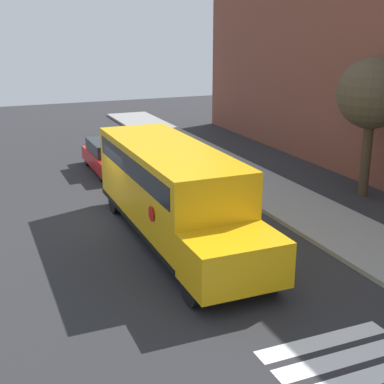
# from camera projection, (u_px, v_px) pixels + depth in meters

# --- Properties ---
(ground_plane) EXTENTS (60.00, 60.00, 0.00)m
(ground_plane) POSITION_uv_depth(u_px,v_px,m) (121.00, 218.00, 19.31)
(ground_plane) COLOR #28282B
(sidewalk_strip) EXTENTS (44.00, 3.00, 0.15)m
(sidewalk_strip) POSITION_uv_depth(u_px,v_px,m) (276.00, 194.00, 21.67)
(sidewalk_strip) COLOR gray
(sidewalk_strip) RESTS_ON ground
(school_bus) EXTENTS (9.55, 2.57, 2.98)m
(school_bus) POSITION_uv_depth(u_px,v_px,m) (172.00, 187.00, 17.04)
(school_bus) COLOR #EAA80F
(school_bus) RESTS_ON ground
(parked_car) EXTENTS (4.59, 1.87, 1.41)m
(parked_car) POSITION_uv_depth(u_px,v_px,m) (111.00, 156.00, 25.24)
(parked_car) COLOR red
(parked_car) RESTS_ON ground
(tree_near_sidewalk) EXTENTS (2.73, 2.73, 5.49)m
(tree_near_sidewalk) POSITION_uv_depth(u_px,v_px,m) (372.00, 95.00, 20.58)
(tree_near_sidewalk) COLOR #423323
(tree_near_sidewalk) RESTS_ON ground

